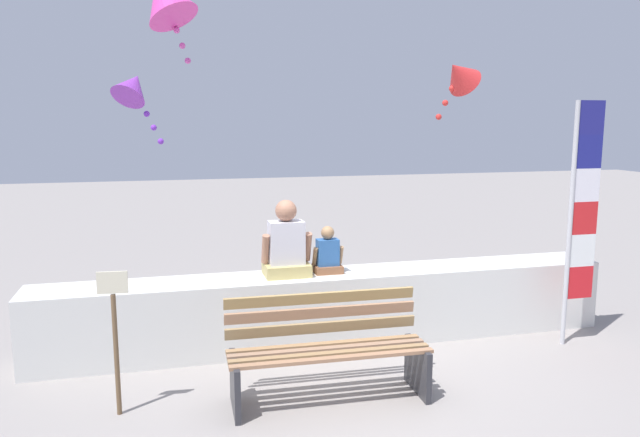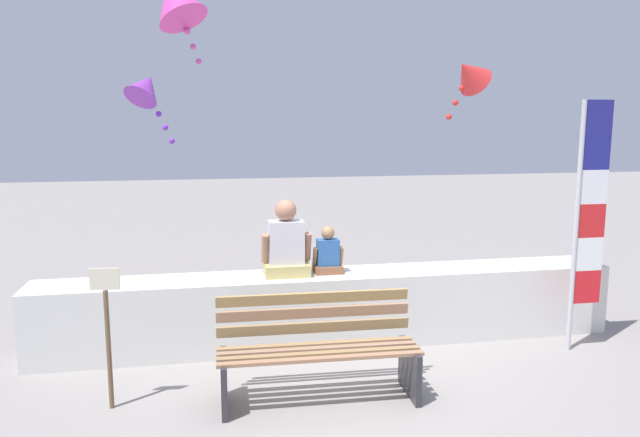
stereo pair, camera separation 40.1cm
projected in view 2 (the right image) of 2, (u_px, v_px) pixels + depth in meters
The scene contains 10 objects.
ground_plane at pixel (349, 372), 5.82m from camera, with size 40.00×40.00×0.00m, color gray.
seawall_ledge at pixel (332, 308), 6.55m from camera, with size 6.24×0.61×0.78m, color silver.
park_bench at pixel (318, 351), 5.24m from camera, with size 1.75×0.66×0.88m.
person_adult at pixel (286, 246), 6.38m from camera, with size 0.53×0.39×0.81m.
person_child at pixel (328, 255), 6.48m from camera, with size 0.33×0.24×0.51m.
flag_banner at pixel (586, 214), 6.19m from camera, with size 0.35×0.05×2.61m.
kite_purple at pixel (146, 88), 8.16m from camera, with size 0.73×0.76×1.05m.
kite_red at pixel (469, 74), 7.59m from camera, with size 0.69×0.65×0.87m.
kite_magenta at pixel (175, 0), 7.57m from camera, with size 1.04×1.03×1.15m.
sign_post at pixel (107, 326), 4.99m from camera, with size 0.24×0.04×1.21m.
Camera 2 is at (-1.31, -5.36, 2.40)m, focal length 33.90 mm.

